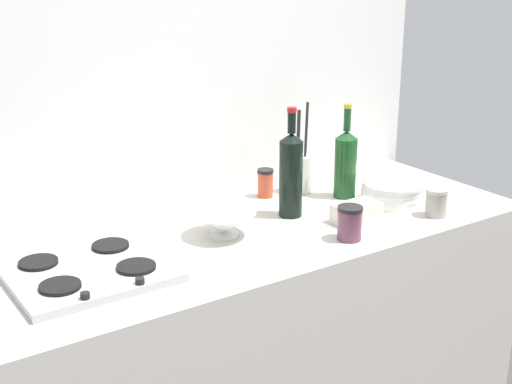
# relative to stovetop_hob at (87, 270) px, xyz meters

# --- Properties ---
(counter_block) EXTENTS (1.80, 0.70, 0.90)m
(counter_block) POSITION_rel_stovetop_hob_xyz_m (0.57, 0.03, -0.46)
(counter_block) COLOR beige
(counter_block) RESTS_ON ground
(backsplash_panel) EXTENTS (1.90, 0.06, 2.28)m
(backsplash_panel) POSITION_rel_stovetop_hob_xyz_m (0.57, 0.41, 0.23)
(backsplash_panel) COLOR white
(backsplash_panel) RESTS_ON ground
(stovetop_hob) EXTENTS (0.42, 0.39, 0.04)m
(stovetop_hob) POSITION_rel_stovetop_hob_xyz_m (0.00, 0.00, 0.00)
(stovetop_hob) COLOR #B2B2B7
(stovetop_hob) RESTS_ON counter_block
(plate_stack) EXTENTS (0.21, 0.21, 0.07)m
(plate_stack) POSITION_rel_stovetop_hob_xyz_m (1.09, -0.03, 0.02)
(plate_stack) COLOR white
(plate_stack) RESTS_ON counter_block
(wine_bottle_leftmost) EXTENTS (0.08, 0.08, 0.34)m
(wine_bottle_leftmost) POSITION_rel_stovetop_hob_xyz_m (1.00, 0.11, 0.11)
(wine_bottle_leftmost) COLOR #19471E
(wine_bottle_leftmost) RESTS_ON counter_block
(wine_bottle_mid_left) EXTENTS (0.08, 0.08, 0.36)m
(wine_bottle_mid_left) POSITION_rel_stovetop_hob_xyz_m (0.72, 0.06, 0.13)
(wine_bottle_mid_left) COLOR black
(wine_bottle_mid_left) RESTS_ON counter_block
(mixing_bowl) EXTENTS (0.20, 0.20, 0.08)m
(mixing_bowl) POSITION_rel_stovetop_hob_xyz_m (0.45, 0.03, 0.03)
(mixing_bowl) COLOR white
(mixing_bowl) RESTS_ON counter_block
(butter_dish) EXTENTS (0.16, 0.10, 0.06)m
(butter_dish) POSITION_rel_stovetop_hob_xyz_m (0.87, -0.10, 0.02)
(butter_dish) COLOR silver
(butter_dish) RESTS_ON counter_block
(utensil_crock) EXTENTS (0.08, 0.08, 0.33)m
(utensil_crock) POSITION_rel_stovetop_hob_xyz_m (0.90, 0.24, 0.06)
(utensil_crock) COLOR silver
(utensil_crock) RESTS_ON counter_block
(condiment_jar_front) EXTENTS (0.06, 0.06, 0.10)m
(condiment_jar_front) POSITION_rel_stovetop_hob_xyz_m (0.76, 0.26, 0.04)
(condiment_jar_front) COLOR #C64C2D
(condiment_jar_front) RESTS_ON counter_block
(condiment_jar_rear) EXTENTS (0.07, 0.07, 0.09)m
(condiment_jar_rear) POSITION_rel_stovetop_hob_xyz_m (1.12, -0.21, 0.03)
(condiment_jar_rear) COLOR #9E998C
(condiment_jar_rear) RESTS_ON counter_block
(condiment_jar_spare) EXTENTS (0.08, 0.08, 0.11)m
(condiment_jar_spare) POSITION_rel_stovetop_hob_xyz_m (0.75, -0.20, 0.04)
(condiment_jar_spare) COLOR #66384C
(condiment_jar_spare) RESTS_ON counter_block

